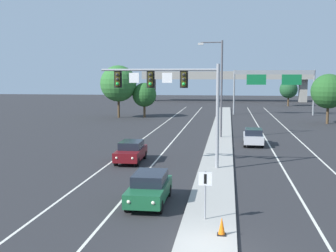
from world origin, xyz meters
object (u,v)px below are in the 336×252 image
at_px(car_receding_silver, 253,137).
at_px(median_sign_post, 205,188).
at_px(tree_far_right_b, 289,89).
at_px(traffic_cone_median_nose, 222,226).
at_px(highway_sign_gantry, 274,78).
at_px(overhead_signal_mast, 175,90).
at_px(tree_far_left_b, 118,84).
at_px(tree_far_left_c, 144,95).
at_px(car_oncoming_darkred, 131,151).
at_px(car_oncoming_green, 149,188).
at_px(tree_far_right_c, 329,91).
at_px(street_lamp_median, 219,83).

bearing_deg(car_receding_silver, median_sign_post, -98.49).
xyz_separation_m(car_receding_silver, tree_far_right_b, (10.44, 54.91, 2.81)).
bearing_deg(traffic_cone_median_nose, highway_sign_gantry, 82.39).
xyz_separation_m(overhead_signal_mast, traffic_cone_median_nose, (3.48, -12.87, -5.02)).
relative_size(traffic_cone_median_nose, highway_sign_gantry, 0.06).
bearing_deg(tree_far_left_b, tree_far_left_c, 12.95).
xyz_separation_m(traffic_cone_median_nose, tree_far_left_c, (-12.89, 49.73, 3.05)).
bearing_deg(traffic_cone_median_nose, car_oncoming_darkred, 115.65).
distance_m(median_sign_post, tree_far_left_c, 49.44).
xyz_separation_m(car_oncoming_green, tree_far_left_b, (-13.05, 44.47, 4.51)).
height_order(overhead_signal_mast, tree_far_right_c, overhead_signal_mast).
relative_size(median_sign_post, street_lamp_median, 0.22).
distance_m(street_lamp_median, highway_sign_gantry, 29.91).
height_order(tree_far_left_b, tree_far_right_c, tree_far_left_b).
distance_m(highway_sign_gantry, tree_far_left_c, 21.89).
bearing_deg(car_receding_silver, tree_far_right_b, 79.24).
xyz_separation_m(median_sign_post, tree_far_left_c, (-12.12, 47.89, 1.97)).
relative_size(median_sign_post, highway_sign_gantry, 0.17).
bearing_deg(highway_sign_gantry, tree_far_left_b, -161.60).
bearing_deg(car_receding_silver, car_oncoming_darkred, -135.72).
bearing_deg(car_oncoming_darkred, tree_far_left_c, 99.40).
relative_size(car_oncoming_green, tree_far_right_c, 0.66).
xyz_separation_m(street_lamp_median, tree_far_left_c, (-12.13, 21.48, -2.24)).
distance_m(street_lamp_median, traffic_cone_median_nose, 28.74).
distance_m(median_sign_post, tree_far_right_c, 44.83).
bearing_deg(traffic_cone_median_nose, median_sign_post, 112.80).
bearing_deg(car_receding_silver, street_lamp_median, 129.88).
relative_size(car_receding_silver, tree_far_right_c, 0.66).
bearing_deg(car_oncoming_green, median_sign_post, -40.10).
bearing_deg(car_oncoming_green, tree_far_left_c, 101.38).
bearing_deg(tree_far_left_c, tree_far_right_b, 48.65).
relative_size(street_lamp_median, tree_far_right_b, 1.80).
distance_m(car_oncoming_green, highway_sign_gantry, 54.08).
bearing_deg(overhead_signal_mast, car_receding_silver, 62.01).
bearing_deg(street_lamp_median, car_oncoming_green, -97.16).
height_order(overhead_signal_mast, traffic_cone_median_nose, overhead_signal_mast).
height_order(car_oncoming_darkred, tree_far_left_c, tree_far_left_c).
bearing_deg(car_oncoming_green, tree_far_right_b, 77.36).
bearing_deg(tree_far_right_c, car_oncoming_green, -113.57).
bearing_deg(overhead_signal_mast, tree_far_right_c, 61.38).
distance_m(car_oncoming_green, tree_far_left_b, 46.57).
height_order(overhead_signal_mast, tree_far_right_b, overhead_signal_mast).
distance_m(median_sign_post, traffic_cone_median_nose, 2.27).
xyz_separation_m(highway_sign_gantry, tree_far_right_b, (5.40, 22.21, -2.53)).
distance_m(car_oncoming_darkred, tree_far_left_b, 35.66).
height_order(car_oncoming_darkred, tree_far_right_c, tree_far_right_c).
distance_m(traffic_cone_median_nose, tree_far_right_c, 46.42).
xyz_separation_m(median_sign_post, tree_far_right_b, (13.79, 77.32, 2.05)).
xyz_separation_m(car_oncoming_green, car_receding_silver, (6.33, 19.90, 0.00)).
xyz_separation_m(overhead_signal_mast, highway_sign_gantry, (11.09, 44.09, 0.64)).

